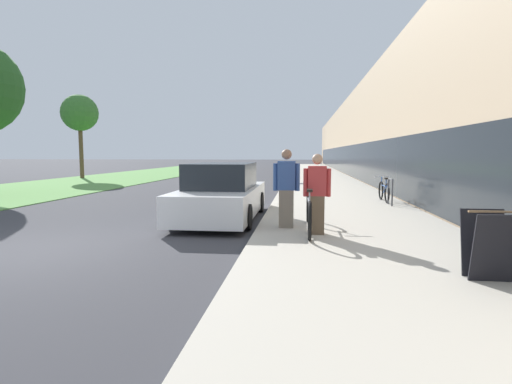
% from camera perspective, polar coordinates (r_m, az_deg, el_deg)
% --- Properties ---
extents(ground_plane, '(220.00, 220.00, 0.00)m').
position_cam_1_polar(ground_plane, '(8.22, -30.18, -7.53)').
color(ground_plane, '#38383D').
extents(sidewalk_slab, '(4.42, 70.00, 0.13)m').
position_cam_1_polar(sidewalk_slab, '(27.48, 9.09, 1.92)').
color(sidewalk_slab, '#BCB5A5').
rests_on(sidewalk_slab, ground).
extents(storefront_facade, '(10.01, 70.00, 6.10)m').
position_cam_1_polar(storefront_facade, '(36.42, 20.14, 7.22)').
color(storefront_facade, tan).
rests_on(storefront_facade, ground).
extents(lawn_strip, '(7.81, 70.00, 0.03)m').
position_cam_1_polar(lawn_strip, '(34.04, -16.04, 2.38)').
color(lawn_strip, '#5B9347').
rests_on(lawn_strip, ground).
extents(tandem_bicycle, '(0.52, 2.82, 0.95)m').
position_cam_1_polar(tandem_bicycle, '(8.51, 7.54, -2.81)').
color(tandem_bicycle, black).
rests_on(tandem_bicycle, sidewalk_slab).
extents(person_rider, '(0.55, 0.22, 1.62)m').
position_cam_1_polar(person_rider, '(8.10, 8.69, -0.29)').
color(person_rider, brown).
rests_on(person_rider, sidewalk_slab).
extents(person_bystander, '(0.58, 0.23, 1.72)m').
position_cam_1_polar(person_bystander, '(8.77, 4.36, 0.53)').
color(person_bystander, '#756B5B').
rests_on(person_bystander, sidewalk_slab).
extents(bike_rack_hoop, '(0.05, 0.60, 0.84)m').
position_cam_1_polar(bike_rack_hoop, '(13.27, 18.65, 0.42)').
color(bike_rack_hoop, '#4C4C51').
rests_on(bike_rack_hoop, sidewalk_slab).
extents(cruiser_bike_nearest, '(0.52, 1.66, 0.83)m').
position_cam_1_polar(cruiser_bike_nearest, '(14.27, 17.81, 0.15)').
color(cruiser_bike_nearest, black).
rests_on(cruiser_bike_nearest, sidewalk_slab).
extents(sandwich_board_sign, '(0.56, 0.56, 0.90)m').
position_cam_1_polar(sandwich_board_sign, '(6.00, 30.36, -6.53)').
color(sandwich_board_sign, black).
rests_on(sandwich_board_sign, sidewalk_slab).
extents(parked_sedan_curbside, '(1.92, 4.75, 1.50)m').
position_cam_1_polar(parked_sedan_curbside, '(10.63, -4.89, -0.30)').
color(parked_sedan_curbside, white).
rests_on(parked_sedan_curbside, ground).
extents(street_tree_far, '(2.51, 2.51, 5.83)m').
position_cam_1_polar(street_tree_far, '(30.86, -23.89, 10.22)').
color(street_tree_far, brown).
rests_on(street_tree_far, ground).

